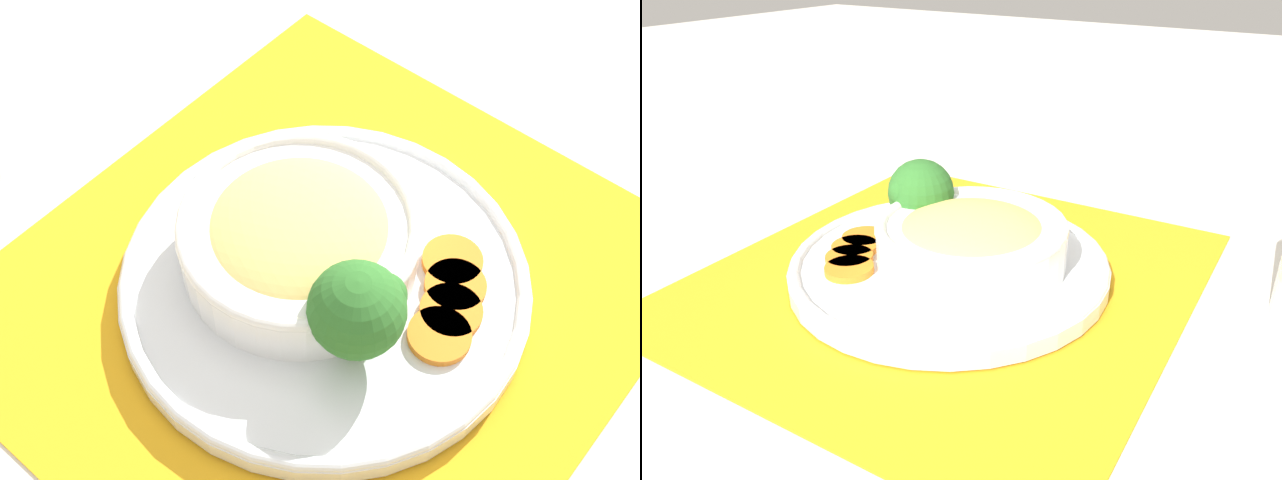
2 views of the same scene
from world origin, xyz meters
TOP-DOWN VIEW (x-y plane):
  - ground_plane at (0.00, 0.00)m, footprint 4.00×4.00m
  - placemat at (0.00, 0.00)m, footprint 0.48×0.45m
  - plate at (0.00, 0.00)m, footprint 0.31×0.31m
  - bowl at (-0.00, -0.02)m, footprint 0.18×0.18m
  - broccoli_floret at (0.03, 0.06)m, footprint 0.07×0.07m
  - carrot_slice_near at (-0.01, 0.10)m, footprint 0.05×0.05m
  - carrot_slice_middle at (-0.04, 0.09)m, footprint 0.05×0.05m
  - carrot_slice_far at (-0.06, 0.08)m, footprint 0.05×0.05m
  - carrot_slice_extra at (-0.07, 0.06)m, footprint 0.05×0.05m

SIDE VIEW (x-z plane):
  - ground_plane at x=0.00m, z-range 0.00..0.00m
  - placemat at x=0.00m, z-range 0.00..0.00m
  - plate at x=0.00m, z-range 0.00..0.03m
  - carrot_slice_near at x=-0.01m, z-range 0.02..0.03m
  - carrot_slice_middle at x=-0.04m, z-range 0.02..0.03m
  - carrot_slice_far at x=-0.06m, z-range 0.02..0.03m
  - carrot_slice_extra at x=-0.07m, z-range 0.02..0.03m
  - bowl at x=0.00m, z-range 0.02..0.08m
  - broccoli_floret at x=0.03m, z-range 0.03..0.11m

